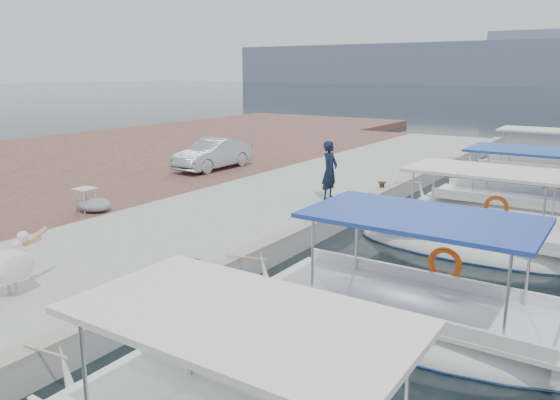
% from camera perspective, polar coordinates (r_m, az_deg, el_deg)
% --- Properties ---
extents(ground, '(400.00, 400.00, 0.00)m').
position_cam_1_polar(ground, '(14.38, 1.62, -5.77)').
color(ground, black).
rests_on(ground, ground).
extents(concrete_quay, '(6.00, 40.00, 0.50)m').
position_cam_1_polar(concrete_quay, '(19.92, 1.82, 0.40)').
color(concrete_quay, '#9C9D97').
rests_on(concrete_quay, ground).
extents(quay_curb, '(0.44, 40.00, 0.12)m').
position_cam_1_polar(quay_curb, '(18.60, 9.16, 0.28)').
color(quay_curb, gray).
rests_on(quay_curb, concrete_quay).
extents(cobblestone_strip, '(4.00, 40.00, 0.50)m').
position_cam_1_polar(cobblestone_strip, '(22.87, -8.93, 1.93)').
color(cobblestone_strip, brown).
rests_on(cobblestone_strip, ground).
extents(land_backing, '(16.00, 60.00, 0.48)m').
position_cam_1_polar(land_backing, '(30.41, -23.12, 3.82)').
color(land_backing, brown).
rests_on(land_backing, ground).
extents(fishing_caique_b, '(6.73, 2.52, 2.83)m').
position_cam_1_polar(fishing_caique_b, '(10.69, 13.11, -12.42)').
color(fishing_caique_b, silver).
rests_on(fishing_caique_b, ground).
extents(fishing_caique_c, '(6.38, 2.41, 2.83)m').
position_cam_1_polar(fishing_caique_c, '(15.59, 19.46, -4.54)').
color(fishing_caique_c, silver).
rests_on(fishing_caique_c, ground).
extents(fishing_caique_d, '(8.05, 2.57, 2.83)m').
position_cam_1_polar(fishing_caique_d, '(19.78, 25.37, -1.20)').
color(fishing_caique_d, silver).
rests_on(fishing_caique_d, ground).
extents(fishing_caique_e, '(5.89, 2.40, 2.83)m').
position_cam_1_polar(fishing_caique_e, '(26.84, 25.09, 2.24)').
color(fishing_caique_e, silver).
rests_on(fishing_caique_e, ground).
extents(mooring_bollards, '(0.28, 20.28, 0.33)m').
position_cam_1_polar(mooring_bollards, '(15.58, 3.44, -1.61)').
color(mooring_bollards, black).
rests_on(mooring_bollards, concrete_quay).
extents(pelican, '(0.73, 1.51, 1.17)m').
position_cam_1_polar(pelican, '(11.65, -26.27, -6.10)').
color(pelican, tan).
rests_on(pelican, concrete_quay).
extents(fisherman, '(0.49, 0.73, 1.96)m').
position_cam_1_polar(fisherman, '(18.23, 5.22, 3.09)').
color(fisherman, black).
rests_on(fisherman, concrete_quay).
extents(parked_car, '(1.43, 4.02, 1.32)m').
position_cam_1_polar(parked_car, '(24.17, -6.99, 4.80)').
color(parked_car, '#A2ABBA').
rests_on(parked_car, cobblestone_strip).
extents(tarp_bundle, '(1.10, 0.90, 0.40)m').
position_cam_1_polar(tarp_bundle, '(17.69, -18.81, -0.48)').
color(tarp_bundle, gray).
rests_on(tarp_bundle, cobblestone_strip).
extents(folding_table, '(0.55, 0.55, 0.73)m').
position_cam_1_polar(folding_table, '(17.69, -19.71, 0.53)').
color(folding_table, silver).
rests_on(folding_table, cobblestone_strip).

